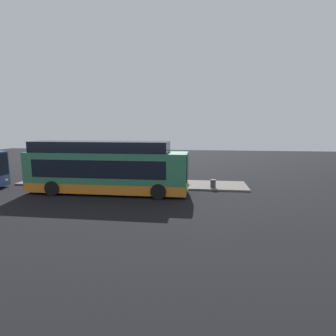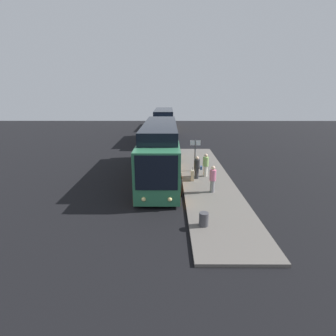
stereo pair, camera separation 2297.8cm
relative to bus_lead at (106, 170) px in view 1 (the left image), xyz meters
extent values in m
plane|color=black|center=(1.05, 0.00, -1.81)|extent=(80.00, 80.00, 0.00)
cube|color=#605B56|center=(1.05, 3.36, -1.74)|extent=(20.00, 3.53, 0.14)
cube|color=#2D704C|center=(0.11, 0.00, -0.13)|extent=(12.16, 2.57, 2.96)
cube|color=orange|center=(0.11, 0.00, -1.27)|extent=(12.10, 2.59, 0.70)
cube|color=black|center=(-0.20, 0.00, 0.22)|extent=(9.97, 2.60, 1.30)
cube|color=black|center=(6.21, 0.00, 0.30)|extent=(0.06, 2.26, 1.90)
sphere|color=#F9E58C|center=(6.23, 0.71, -1.17)|extent=(0.24, 0.24, 0.24)
sphere|color=#F9E58C|center=(6.23, -0.71, -1.17)|extent=(0.24, 0.24, 0.24)
cylinder|color=black|center=(4.24, 1.28, -1.26)|extent=(1.10, 0.30, 1.10)
cylinder|color=black|center=(4.24, -1.28, -1.26)|extent=(1.10, 0.30, 1.10)
cylinder|color=black|center=(-3.67, 1.28, -1.26)|extent=(1.10, 0.30, 1.10)
cylinder|color=black|center=(-3.67, -1.28, -1.26)|extent=(1.10, 0.30, 1.10)
cube|color=black|center=(-0.38, 0.00, 1.75)|extent=(10.34, 2.36, 0.81)
sphere|color=#F9E58C|center=(-8.93, 0.67, -1.17)|extent=(0.24, 0.24, 0.24)
cylinder|color=gray|center=(3.88, 3.36, -1.28)|extent=(0.37, 0.37, 0.77)
cylinder|color=#CC6B8C|center=(3.88, 3.36, -0.55)|extent=(0.52, 0.52, 0.67)
sphere|color=beige|center=(3.88, 3.36, -0.09)|extent=(0.25, 0.25, 0.25)
cylinder|color=silver|center=(0.68, 3.36, -1.27)|extent=(0.41, 0.41, 0.78)
cylinder|color=#8CB766|center=(0.68, 3.36, -0.54)|extent=(0.59, 0.59, 0.68)
sphere|color=beige|center=(0.68, 3.36, -0.08)|extent=(0.25, 0.25, 0.25)
cylinder|color=#2D2D33|center=(1.20, 2.65, -1.29)|extent=(0.31, 0.31, 0.75)
cylinder|color=#262628|center=(1.20, 2.65, -0.59)|extent=(0.44, 0.44, 0.65)
sphere|color=beige|center=(1.20, 2.65, -0.14)|extent=(0.24, 0.24, 0.24)
cube|color=#334C7F|center=(1.22, 2.96, -0.86)|extent=(0.29, 0.16, 0.24)
cube|color=beige|center=(1.70, 2.31, -1.29)|extent=(0.37, 0.20, 0.75)
cylinder|color=black|center=(1.70, 2.31, -0.79)|extent=(0.02, 0.02, 0.24)
cylinder|color=#4C4C51|center=(-0.72, 2.70, -0.43)|extent=(0.10, 0.10, 2.47)
cube|color=silver|center=(-0.72, 2.70, 0.57)|extent=(0.04, 0.80, 0.37)
cylinder|color=#3F3F44|center=(8.17, 2.28, -1.34)|extent=(0.44, 0.44, 0.65)
camera|label=1|loc=(7.15, -18.86, 3.16)|focal=28.00mm
camera|label=2|loc=(19.22, 0.66, 4.39)|focal=28.00mm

